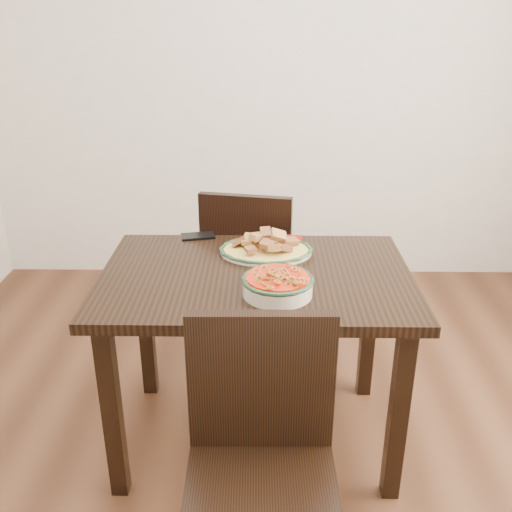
{
  "coord_description": "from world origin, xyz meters",
  "views": [
    {
      "loc": [
        -0.03,
        -1.78,
        1.64
      ],
      "look_at": [
        -0.06,
        0.13,
        0.81
      ],
      "focal_mm": 40.0,
      "sensor_mm": 36.0,
      "label": 1
    }
  ],
  "objects_px": {
    "chair_near": "(261,455)",
    "smartphone": "(198,236)",
    "chair_far": "(250,266)",
    "noodle_bowl": "(278,283)",
    "fish_plate": "(266,243)",
    "dining_table": "(256,299)"
  },
  "relations": [
    {
      "from": "dining_table",
      "to": "chair_near",
      "type": "bearing_deg",
      "value": -87.87
    },
    {
      "from": "chair_far",
      "to": "noodle_bowl",
      "type": "xyz_separation_m",
      "value": [
        0.11,
        -0.78,
        0.29
      ]
    },
    {
      "from": "fish_plate",
      "to": "noodle_bowl",
      "type": "relative_size",
      "value": 1.47
    },
    {
      "from": "noodle_bowl",
      "to": "smartphone",
      "type": "distance_m",
      "value": 0.62
    },
    {
      "from": "chair_near",
      "to": "noodle_bowl",
      "type": "bearing_deg",
      "value": 83.3
    },
    {
      "from": "dining_table",
      "to": "noodle_bowl",
      "type": "relative_size",
      "value": 4.62
    },
    {
      "from": "fish_plate",
      "to": "smartphone",
      "type": "relative_size",
      "value": 2.59
    },
    {
      "from": "noodle_bowl",
      "to": "chair_near",
      "type": "bearing_deg",
      "value": -95.95
    },
    {
      "from": "smartphone",
      "to": "fish_plate",
      "type": "bearing_deg",
      "value": -42.66
    },
    {
      "from": "fish_plate",
      "to": "noodle_bowl",
      "type": "bearing_deg",
      "value": -83.81
    },
    {
      "from": "chair_near",
      "to": "smartphone",
      "type": "height_order",
      "value": "chair_near"
    },
    {
      "from": "fish_plate",
      "to": "smartphone",
      "type": "distance_m",
      "value": 0.34
    },
    {
      "from": "chair_far",
      "to": "fish_plate",
      "type": "relative_size",
      "value": 2.46
    },
    {
      "from": "dining_table",
      "to": "fish_plate",
      "type": "height_order",
      "value": "fish_plate"
    },
    {
      "from": "chair_far",
      "to": "chair_near",
      "type": "relative_size",
      "value": 1.0
    },
    {
      "from": "fish_plate",
      "to": "noodle_bowl",
      "type": "distance_m",
      "value": 0.36
    },
    {
      "from": "chair_far",
      "to": "noodle_bowl",
      "type": "distance_m",
      "value": 0.84
    },
    {
      "from": "chair_near",
      "to": "noodle_bowl",
      "type": "height_order",
      "value": "chair_near"
    },
    {
      "from": "chair_far",
      "to": "smartphone",
      "type": "relative_size",
      "value": 6.35
    },
    {
      "from": "dining_table",
      "to": "smartphone",
      "type": "bearing_deg",
      "value": 125.34
    },
    {
      "from": "chair_far",
      "to": "chair_near",
      "type": "xyz_separation_m",
      "value": [
        0.06,
        -1.27,
        0.0
      ]
    },
    {
      "from": "chair_far",
      "to": "chair_near",
      "type": "height_order",
      "value": "same"
    }
  ]
}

